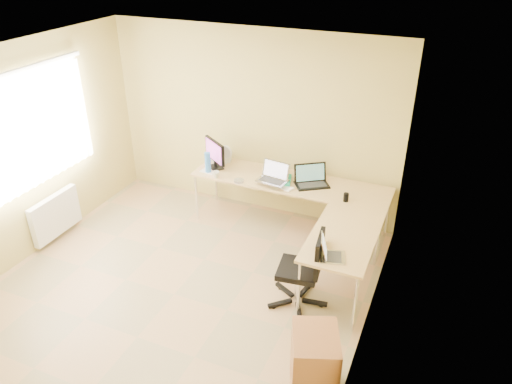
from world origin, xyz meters
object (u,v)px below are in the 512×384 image
at_px(laptop_center, 272,173).
at_px(water_bottle, 208,162).
at_px(laptop_black, 312,176).
at_px(mug, 216,174).
at_px(desk_main, 289,205).
at_px(office_chair, 298,266).
at_px(laptop_return, 333,250).
at_px(desk_return, 341,262).
at_px(cabinet, 314,365).
at_px(monitor, 215,154).
at_px(keyboard, 280,186).
at_px(desk_fan, 227,154).

height_order(laptop_center, water_bottle, laptop_center).
relative_size(laptop_black, mug, 4.54).
xyz_separation_m(desk_main, laptop_black, (0.30, -0.01, 0.50)).
xyz_separation_m(laptop_center, water_bottle, (-0.95, 0.01, -0.03)).
distance_m(laptop_black, office_chair, 1.48).
distance_m(laptop_center, laptop_return, 1.70).
bearing_deg(mug, water_bottle, 148.93).
height_order(desk_return, laptop_center, laptop_center).
bearing_deg(cabinet, monitor, 111.18).
relative_size(desk_return, laptop_black, 3.04).
bearing_deg(monitor, desk_return, 10.07).
height_order(keyboard, office_chair, office_chair).
xyz_separation_m(monitor, laptop_center, (0.91, -0.16, -0.03)).
bearing_deg(desk_main, cabinet, -65.93).
relative_size(water_bottle, cabinet, 0.43).
bearing_deg(water_bottle, cabinet, -45.94).
bearing_deg(desk_return, mug, 159.97).
xyz_separation_m(mug, desk_fan, (-0.07, 0.50, 0.08)).
bearing_deg(laptop_black, desk_return, -89.68).
height_order(desk_main, monitor, monitor).
bearing_deg(laptop_return, laptop_black, 9.22).
distance_m(desk_main, desk_return, 1.40).
height_order(laptop_center, desk_fan, laptop_center).
xyz_separation_m(monitor, office_chair, (1.70, -1.38, -0.44)).
xyz_separation_m(keyboard, mug, (-0.88, -0.10, 0.04)).
bearing_deg(monitor, keyboard, 25.76).
relative_size(mug, office_chair, 0.10).
bearing_deg(laptop_return, water_bottle, 43.36).
relative_size(keyboard, laptop_return, 1.26).
bearing_deg(mug, office_chair, -35.74).
bearing_deg(desk_fan, keyboard, -8.10).
xyz_separation_m(monitor, keyboard, (1.02, -0.17, -0.20)).
bearing_deg(cabinet, desk_main, 93.48).
height_order(desk_return, keyboard, keyboard).
bearing_deg(desk_main, laptop_black, -2.48).
relative_size(desk_main, mug, 28.13).
bearing_deg(laptop_center, monitor, 177.92).
distance_m(monitor, keyboard, 1.05).
distance_m(desk_return, desk_fan, 2.38).
bearing_deg(laptop_black, cabinet, -105.78).
height_order(desk_return, water_bottle, water_bottle).
bearing_deg(cabinet, office_chair, 94.70).
height_order(laptop_return, cabinet, laptop_return).
xyz_separation_m(water_bottle, office_chair, (1.73, -1.23, -0.38)).
bearing_deg(laptop_center, desk_return, -26.72).
bearing_deg(cabinet, laptop_center, 98.75).
height_order(desk_main, laptop_center, laptop_center).
distance_m(laptop_black, laptop_return, 1.58).
relative_size(keyboard, mug, 3.96).
xyz_separation_m(keyboard, desk_fan, (-0.95, 0.40, 0.11)).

